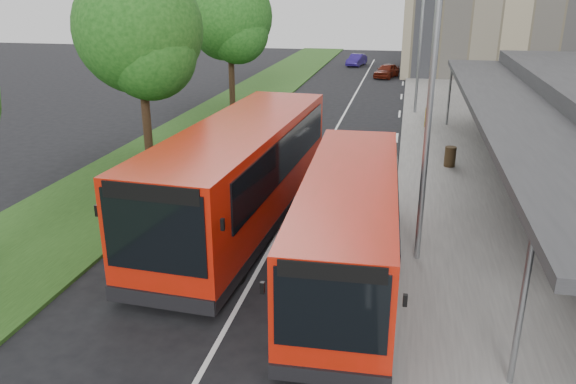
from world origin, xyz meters
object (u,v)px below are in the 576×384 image
(litter_bin, at_px, (450,157))
(car_near, at_px, (387,71))
(car_far, at_px, (357,60))
(bus_main, at_px, (349,225))
(bollard, at_px, (426,117))
(lamp_post_far, at_px, (419,34))
(lamp_post_near, at_px, (427,93))
(tree_far, at_px, (230,23))
(tree_mid, at_px, (140,38))
(bus_second, at_px, (242,174))

(litter_bin, relative_size, car_near, 0.24)
(car_far, bearing_deg, bus_main, -72.89)
(car_far, bearing_deg, bollard, -64.62)
(lamp_post_far, distance_m, bollard, 5.60)
(car_near, xyz_separation_m, car_far, (-3.27, 7.47, -0.03))
(lamp_post_far, bearing_deg, lamp_post_near, -90.00)
(lamp_post_far, xyz_separation_m, litter_bin, (1.47, -10.98, -4.15))
(tree_far, xyz_separation_m, car_near, (8.86, 15.90, -4.69))
(litter_bin, distance_m, car_near, 26.20)
(tree_mid, height_order, bus_second, tree_mid)
(tree_mid, height_order, tree_far, tree_mid)
(tree_far, distance_m, car_far, 24.49)
(bus_main, xyz_separation_m, bollard, (2.38, 17.21, -0.74))
(bus_second, bearing_deg, tree_far, 111.46)
(bus_second, height_order, car_near, bus_second)
(bollard, xyz_separation_m, car_far, (-6.19, 26.24, -0.10))
(lamp_post_near, distance_m, lamp_post_far, 20.00)
(bollard, height_order, car_far, bollard)
(tree_far, bearing_deg, lamp_post_near, -59.71)
(tree_mid, relative_size, lamp_post_far, 1.03)
(tree_far, xyz_separation_m, bus_main, (9.40, -20.08, -3.88))
(bus_main, bearing_deg, bus_second, 141.43)
(tree_far, distance_m, lamp_post_near, 22.07)
(lamp_post_near, height_order, litter_bin, lamp_post_near)
(litter_bin, relative_size, bollard, 0.81)
(bollard, distance_m, car_near, 19.00)
(bollard, distance_m, car_far, 26.96)
(bus_main, bearing_deg, car_near, 88.82)
(tree_mid, xyz_separation_m, bus_second, (5.72, -5.36, -3.64))
(bus_main, distance_m, car_near, 36.00)
(tree_far, height_order, lamp_post_near, tree_far)
(bus_main, relative_size, car_near, 2.79)
(bus_second, xyz_separation_m, car_near, (3.14, 33.26, -1.08))
(car_far, bearing_deg, tree_mid, -86.87)
(litter_bin, bearing_deg, car_far, 101.85)
(bus_second, relative_size, litter_bin, 13.99)
(bus_main, distance_m, bollard, 17.39)
(lamp_post_far, bearing_deg, bollard, -80.33)
(tree_far, height_order, car_near, tree_far)
(bus_second, bearing_deg, lamp_post_far, 76.77)
(bus_main, height_order, bus_second, bus_second)
(tree_mid, distance_m, tree_far, 12.00)
(tree_mid, bearing_deg, bus_main, -40.70)
(tree_mid, xyz_separation_m, car_near, (8.86, 27.90, -4.72))
(bus_main, xyz_separation_m, bus_second, (-3.67, 2.72, 0.27))
(lamp_post_far, bearing_deg, car_far, 103.87)
(bus_main, xyz_separation_m, car_far, (-3.80, 43.45, -0.84))
(tree_far, distance_m, bus_main, 22.51)
(litter_bin, xyz_separation_m, car_near, (-3.74, 25.93, 0.03))
(lamp_post_far, xyz_separation_m, bollard, (0.65, -3.82, -4.05))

